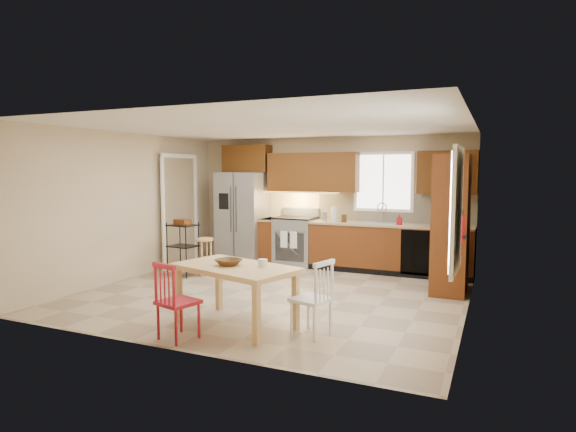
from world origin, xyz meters
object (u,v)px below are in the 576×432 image
Objects in this scene: table_jar at (263,265)px; table_bowl at (228,266)px; range_stove at (296,242)px; bar_stool at (204,257)px; chair_white at (311,298)px; fire_extinguisher at (460,229)px; soap_bottle at (399,219)px; utility_cart at (183,249)px; refrigerator at (243,217)px; dining_table at (235,296)px; pantry at (451,224)px; chair_red at (178,301)px.

table_bowl is at bearing -167.47° from table_jar.
range_stove reaches higher than bar_stool.
chair_white is 1.30× the size of bar_stool.
fire_extinguisher reaches higher than table_bowl.
fire_extinguisher reaches higher than bar_stool.
soap_bottle reaches higher than bar_stool.
refrigerator is at bearing 85.98° from utility_cart.
bar_stool is (0.03, -1.46, -0.58)m from refrigerator.
dining_table is at bearing -144.71° from fire_extinguisher.
fire_extinguisher is at bearing 2.14° from utility_cart.
pantry is at bearing 54.75° from table_jar.
pantry reaches higher than chair_red.
table_bowl is at bearing -110.18° from soap_bottle.
pantry reaches higher than range_stove.
chair_white is (-1.45, -1.65, -0.67)m from fire_extinguisher.
chair_red is 1.00× the size of chair_white.
soap_bottle is (3.18, -0.02, 0.09)m from refrigerator.
bar_stool is at bearing 146.37° from dining_table.
pantry reaches higher than bar_stool.
table_jar is at bearing 31.60° from dining_table.
soap_bottle is at bearing 69.82° from table_bowl.
soap_bottle reaches higher than table_jar.
utility_cart is (-3.48, -1.61, -0.52)m from soap_bottle.
chair_white is 0.91× the size of utility_cart.
chair_white reaches higher than dining_table.
utility_cart is at bearing 175.85° from fire_extinguisher.
bar_stool is (-1.81, 2.21, -0.39)m from table_bowl.
table_jar is (1.10, -3.64, 0.29)m from range_stove.
dining_table is at bearing -36.07° from utility_cart.
range_stove is 1.06× the size of chair_red.
refrigerator is at bearing 54.15° from chair_white.
dining_table is 12.43× the size of table_jar.
pantry is (0.95, -0.90, 0.05)m from soap_bottle.
table_bowl is 0.42m from table_jar.
table_bowl is 2.96m from utility_cart.
range_stove is 3.81m from table_bowl.
range_stove is 3.19m from pantry.
pantry is 3.27m from table_jar.
soap_bottle is 3.65m from chair_white.
dining_table is at bearing -108.90° from soap_bottle.
refrigerator is 3.18m from soap_bottle.
pantry is 17.76× the size of table_jar.
range_stove is 4.40m from chair_red.
pantry is at bearing 50.19° from table_bowl.
chair_red reaches higher than bar_stool.
refrigerator is at bearing 155.48° from fire_extinguisher.
table_bowl is 0.31× the size of utility_cart.
dining_table is at bearing -62.26° from refrigerator.
soap_bottle is 1.31m from pantry.
utility_cart is at bearing -155.10° from soap_bottle.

